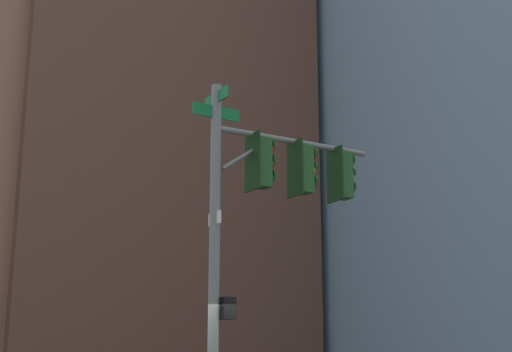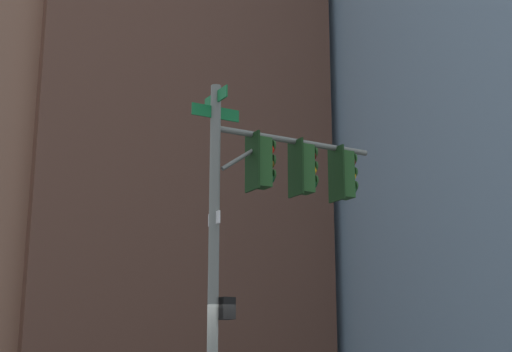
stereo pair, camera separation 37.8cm
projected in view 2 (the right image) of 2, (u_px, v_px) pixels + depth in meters
name	position (u px, v px, depth m)	size (l,w,h in m)	color
signal_pole_assembly	(273.00, 197.00, 14.57)	(0.94, 4.14, 6.73)	slate
building_brick_nearside	(13.00, 73.00, 50.61)	(26.75, 15.54, 41.08)	#845B47
building_brick_midblock	(141.00, 102.00, 50.15)	(20.52, 17.16, 36.80)	brown
building_brick_farside	(411.00, 152.00, 66.55)	(21.34, 15.13, 39.11)	brown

